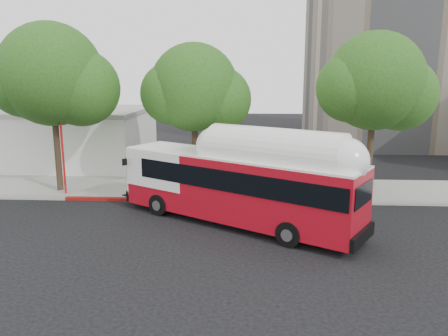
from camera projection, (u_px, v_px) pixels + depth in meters
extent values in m
plane|color=black|center=(202.00, 226.00, 20.08)|extent=(120.00, 120.00, 0.00)
cube|color=gray|center=(213.00, 188.00, 26.41)|extent=(60.00, 5.00, 0.15)
cube|color=gray|center=(209.00, 201.00, 23.87)|extent=(60.00, 0.30, 0.15)
cube|color=maroon|center=(155.00, 200.00, 24.03)|extent=(10.00, 0.32, 0.16)
cylinder|color=#2D2116|center=(57.00, 141.00, 25.28)|extent=(0.36, 0.36, 6.08)
sphere|color=#1D4D16|center=(51.00, 74.00, 24.49)|extent=(5.80, 5.80, 5.80)
sphere|color=#1D4D16|center=(81.00, 88.00, 24.76)|extent=(4.35, 4.35, 4.35)
cylinder|color=#2D2116|center=(195.00, 147.00, 25.42)|extent=(0.36, 0.36, 5.44)
sphere|color=#1D4D16|center=(194.00, 87.00, 24.71)|extent=(5.00, 5.00, 5.00)
sphere|color=#1D4D16|center=(219.00, 99.00, 24.98)|extent=(3.75, 3.75, 3.75)
cylinder|color=#2D2116|center=(370.00, 146.00, 24.67)|extent=(0.36, 0.36, 5.76)
sphere|color=#1D4D16|center=(375.00, 81.00, 23.92)|extent=(5.40, 5.40, 5.40)
sphere|color=#1D4D16|center=(400.00, 94.00, 24.19)|extent=(4.05, 4.05, 4.05)
cube|color=silver|center=(42.00, 138.00, 34.06)|extent=(16.00, 10.00, 4.00)
cube|color=gray|center=(39.00, 111.00, 33.62)|extent=(16.20, 10.20, 0.30)
cube|color=#A20B18|center=(236.00, 187.00, 20.08)|extent=(11.24, 8.29, 2.82)
cube|color=black|center=(245.00, 176.00, 19.68)|extent=(10.28, 7.72, 0.92)
cube|color=white|center=(236.00, 156.00, 19.77)|extent=(11.20, 8.22, 0.10)
cube|color=white|center=(274.00, 155.00, 18.63)|extent=(6.31, 4.93, 0.53)
cube|color=black|center=(139.00, 193.00, 23.89)|extent=(1.58, 1.90, 0.06)
imported|color=navy|center=(139.00, 184.00, 23.80)|extent=(1.37, 1.72, 0.88)
cylinder|color=red|center=(63.00, 160.00, 24.66)|extent=(0.13, 0.13, 4.19)
cube|color=black|center=(60.00, 121.00, 24.20)|extent=(0.05, 0.42, 0.26)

